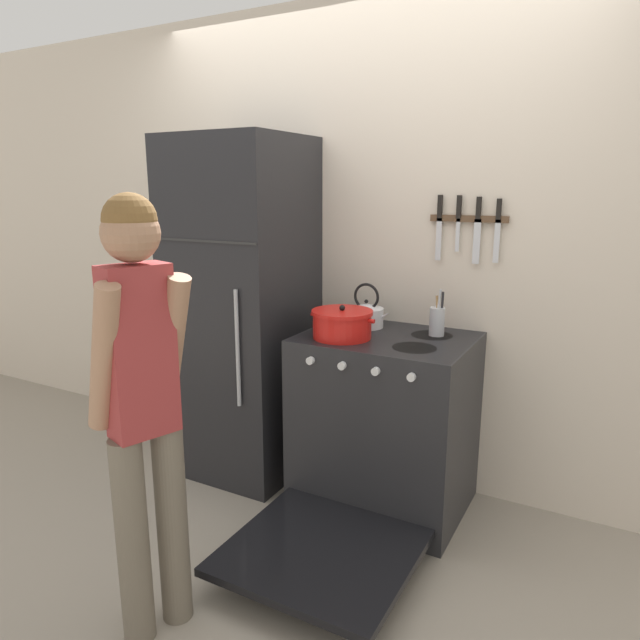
# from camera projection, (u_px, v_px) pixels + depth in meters

# --- Properties ---
(ground_plane) EXTENTS (14.00, 14.00, 0.00)m
(ground_plane) POSITION_uv_depth(u_px,v_px,m) (356.00, 463.00, 3.38)
(ground_plane) COLOR gray
(wall_back) EXTENTS (10.00, 0.06, 2.55)m
(wall_back) POSITION_uv_depth(u_px,v_px,m) (362.00, 247.00, 3.12)
(wall_back) COLOR beige
(wall_back) RESTS_ON ground_plane
(refrigerator) EXTENTS (0.67, 0.65, 1.86)m
(refrigerator) POSITION_uv_depth(u_px,v_px,m) (242.00, 310.00, 3.16)
(refrigerator) COLOR black
(refrigerator) RESTS_ON ground_plane
(stove_range) EXTENTS (0.81, 1.34, 0.89)m
(stove_range) POSITION_uv_depth(u_px,v_px,m) (382.00, 425.00, 2.84)
(stove_range) COLOR #232326
(stove_range) RESTS_ON ground_plane
(dutch_oven_pot) EXTENTS (0.33, 0.29, 0.16)m
(dutch_oven_pot) POSITION_uv_depth(u_px,v_px,m) (342.00, 324.00, 2.73)
(dutch_oven_pot) COLOR red
(dutch_oven_pot) RESTS_ON stove_range
(tea_kettle) EXTENTS (0.23, 0.18, 0.23)m
(tea_kettle) POSITION_uv_depth(u_px,v_px,m) (366.00, 314.00, 2.94)
(tea_kettle) COLOR silver
(tea_kettle) RESTS_ON stove_range
(utensil_jar) EXTENTS (0.07, 0.07, 0.23)m
(utensil_jar) POSITION_uv_depth(u_px,v_px,m) (437.00, 321.00, 2.77)
(utensil_jar) COLOR #B7BABF
(utensil_jar) RESTS_ON stove_range
(person) EXTENTS (0.32, 0.37, 1.58)m
(person) POSITION_uv_depth(u_px,v_px,m) (143.00, 398.00, 1.92)
(person) COLOR #6B6051
(person) RESTS_ON ground_plane
(wall_knife_strip) EXTENTS (0.38, 0.03, 0.33)m
(wall_knife_strip) POSITION_uv_depth(u_px,v_px,m) (468.00, 219.00, 2.76)
(wall_knife_strip) COLOR brown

